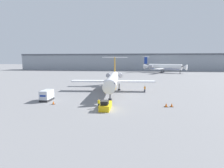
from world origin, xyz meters
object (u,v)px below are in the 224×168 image
pushback_tug (106,106)px  airplane_parked_far_left (164,67)px  worker_by_wing (145,89)px  traffic_cone_right (166,105)px  traffic_cone_left (53,103)px  airplane_main (113,79)px  traffic_cone_mid (172,105)px  worker_near_tug (99,103)px  luggage_cart (47,95)px

pushback_tug → airplane_parked_far_left: airplane_parked_far_left is taller
pushback_tug → worker_by_wing: size_ratio=2.61×
worker_by_wing → traffic_cone_right: worker_by_wing is taller
worker_by_wing → traffic_cone_left: (-18.96, -15.73, -0.56)m
airplane_main → traffic_cone_mid: 20.61m
worker_near_tug → traffic_cone_left: 9.64m
airplane_main → traffic_cone_left: (-10.06, -16.58, -3.04)m
traffic_cone_left → airplane_main: bearing=58.7°
airplane_main → traffic_cone_right: bearing=-53.5°
traffic_cone_left → pushback_tug: bearing=-11.3°
pushback_tug → traffic_cone_left: size_ratio=6.40×
traffic_cone_mid → airplane_parked_far_left: airplane_parked_far_left is taller
pushback_tug → airplane_parked_far_left: bearing=74.3°
worker_by_wing → traffic_cone_right: bearing=-79.1°
worker_by_wing → traffic_cone_right: (2.92, -15.12, -0.52)m
airplane_main → luggage_cart: size_ratio=8.57×
airplane_main → airplane_parked_far_left: airplane_parked_far_left is taller
pushback_tug → traffic_cone_right: 11.42m
pushback_tug → airplane_parked_far_left: size_ratio=0.15×
luggage_cart → airplane_parked_far_left: 95.76m
luggage_cart → worker_by_wing: 25.26m
worker_by_wing → traffic_cone_mid: bearing=-75.1°
airplane_main → traffic_cone_left: airplane_main is taller
traffic_cone_right → traffic_cone_left: bearing=-178.4°
traffic_cone_right → airplane_parked_far_left: 90.75m
traffic_cone_mid → airplane_parked_far_left: size_ratio=0.03×
pushback_tug → worker_near_tug: pushback_tug is taller
worker_by_wing → airplane_main: bearing=174.6°
pushback_tug → airplane_parked_far_left: (25.92, 92.21, 3.31)m
traffic_cone_left → traffic_cone_right: 21.88m
worker_by_wing → traffic_cone_right: 15.41m
traffic_cone_left → traffic_cone_mid: (22.93, 0.76, 0.03)m
pushback_tug → worker_near_tug: (-1.31, 0.49, 0.24)m
traffic_cone_mid → worker_by_wing: bearing=104.9°
airplane_main → airplane_parked_far_left: (26.65, 73.49, 0.59)m
traffic_cone_right → airplane_parked_far_left: bearing=80.6°
luggage_cart → traffic_cone_right: 24.78m
pushback_tug → luggage_cart: size_ratio=1.29×
luggage_cart → worker_near_tug: bearing=-20.3°
luggage_cart → pushback_tug: bearing=-20.3°
airplane_main → airplane_parked_far_left: bearing=70.1°
worker_near_tug → pushback_tug: bearing=-20.4°
pushback_tug → worker_by_wing: pushback_tug is taller
luggage_cart → traffic_cone_right: bearing=-5.2°
worker_by_wing → traffic_cone_right: size_ratio=2.21×
luggage_cart → traffic_cone_left: 4.09m
airplane_main → luggage_cart: airplane_main is taller
pushback_tug → airplane_parked_far_left: 95.84m
airplane_main → traffic_cone_mid: (12.87, -15.81, -3.01)m
worker_near_tug → worker_by_wing: worker_near_tug is taller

